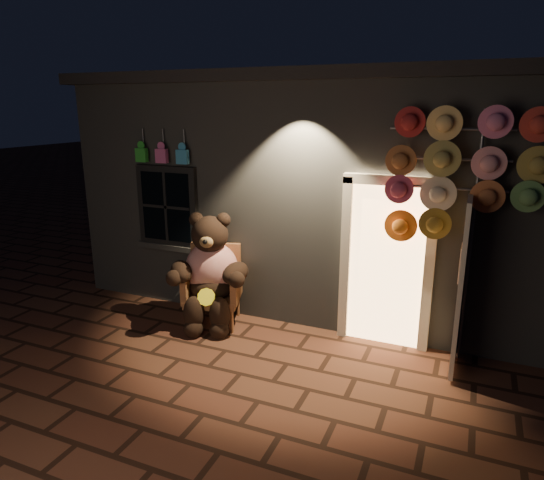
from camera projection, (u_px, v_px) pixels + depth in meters
The scene contains 5 objects.
ground at pixel (240, 374), 5.60m from camera, with size 60.00×60.00×0.00m, color #512F1F.
shop_building at pixel (338, 179), 8.68m from camera, with size 7.30×5.95×3.51m.
wicker_armchair at pixel (214, 285), 6.86m from camera, with size 0.92×0.88×1.10m.
teddy_bear at pixel (210, 272), 6.66m from camera, with size 1.13×1.05×1.63m.
hat_rack at pixel (459, 172), 5.34m from camera, with size 1.69×0.22×2.99m.
Camera 1 is at (2.29, -4.45, 2.99)m, focal length 32.00 mm.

